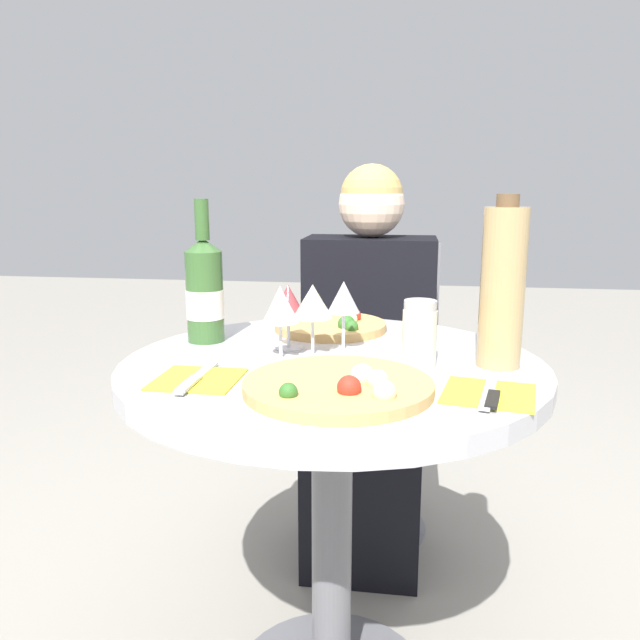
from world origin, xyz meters
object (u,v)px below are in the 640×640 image
at_px(seated_diner, 367,383).
at_px(tall_carafe, 503,287).
at_px(pizza_large, 340,386).
at_px(wine_bottle, 205,290).
at_px(dining_table, 332,440).
at_px(chair_behind_diner, 370,394).

bearing_deg(seated_diner, tall_carafe, 116.24).
distance_m(seated_diner, pizza_large, 0.85).
bearing_deg(wine_bottle, dining_table, -22.23).
distance_m(pizza_large, tall_carafe, 0.38).
relative_size(seated_diner, wine_bottle, 3.71).
height_order(dining_table, wine_bottle, wine_bottle).
xyz_separation_m(pizza_large, wine_bottle, (-0.34, 0.32, 0.10)).
bearing_deg(tall_carafe, wine_bottle, 169.85).
distance_m(dining_table, wine_bottle, 0.44).
height_order(seated_diner, wine_bottle, seated_diner).
bearing_deg(tall_carafe, seated_diner, 116.24).
xyz_separation_m(chair_behind_diner, tall_carafe, (0.30, -0.75, 0.49)).
distance_m(seated_diner, tall_carafe, 0.78).
bearing_deg(tall_carafe, pizza_large, -144.29).
height_order(dining_table, seated_diner, seated_diner).
xyz_separation_m(dining_table, seated_diner, (0.03, 0.61, -0.07)).
bearing_deg(chair_behind_diner, tall_carafe, 111.44).
distance_m(pizza_large, wine_bottle, 0.48).
bearing_deg(chair_behind_diner, pizza_large, 90.50).
height_order(pizza_large, tall_carafe, tall_carafe).
xyz_separation_m(chair_behind_diner, seated_diner, (-0.00, -0.15, 0.09)).
xyz_separation_m(dining_table, chair_behind_diner, (0.03, 0.77, -0.16)).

